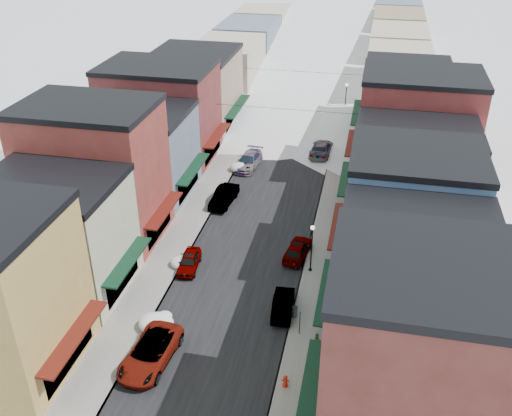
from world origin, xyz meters
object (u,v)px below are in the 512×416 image
at_px(car_dark_hatch, 224,196).
at_px(streetlamp_near, 312,243).
at_px(car_green_sedan, 283,304).
at_px(trash_can, 294,312).
at_px(fire_hydrant, 285,381).
at_px(car_white_suv, 150,353).
at_px(car_silver_sedan, 189,261).

xyz_separation_m(car_dark_hatch, streetlamp_near, (9.98, -9.81, 2.06)).
bearing_deg(car_green_sedan, car_dark_hatch, -64.92).
xyz_separation_m(car_dark_hatch, trash_can, (9.54, -15.83, -0.23)).
distance_m(fire_hydrant, trash_can, 6.83).
distance_m(car_green_sedan, streetlamp_near, 6.06).
bearing_deg(car_dark_hatch, car_green_sedan, -55.21).
bearing_deg(car_dark_hatch, fire_hydrant, -60.74).
bearing_deg(streetlamp_near, trash_can, -94.18).
bearing_deg(streetlamp_near, car_white_suv, -126.34).
distance_m(car_white_suv, car_silver_sedan, 10.91).
bearing_deg(fire_hydrant, car_green_sedan, 100.74).
bearing_deg(car_silver_sedan, car_green_sedan, -29.48).
bearing_deg(trash_can, car_dark_hatch, 121.07).
bearing_deg(car_white_suv, car_silver_sedan, 99.30).
relative_size(car_silver_sedan, streetlamp_near, 0.90).
bearing_deg(fire_hydrant, car_silver_sedan, 131.62).
height_order(car_dark_hatch, fire_hydrant, car_dark_hatch).
relative_size(car_dark_hatch, fire_hydrant, 5.64).
bearing_deg(car_silver_sedan, car_white_suv, -90.91).
xyz_separation_m(car_white_suv, streetlamp_near, (9.18, 12.48, 2.05)).
distance_m(car_green_sedan, trash_can, 1.09).
xyz_separation_m(car_green_sedan, streetlamp_near, (1.38, 5.49, 2.17)).
distance_m(car_silver_sedan, streetlamp_near, 10.34).
xyz_separation_m(car_white_suv, car_green_sedan, (7.80, 6.99, -0.12)).
height_order(car_white_suv, fire_hydrant, car_white_suv).
height_order(trash_can, streetlamp_near, streetlamp_near).
height_order(fire_hydrant, streetlamp_near, streetlamp_near).
bearing_deg(car_dark_hatch, streetlamp_near, -39.06).
bearing_deg(trash_can, fire_hydrant, -86.18).
height_order(car_green_sedan, trash_can, car_green_sedan).
height_order(car_dark_hatch, car_green_sedan, car_dark_hatch).
relative_size(car_silver_sedan, car_dark_hatch, 0.80).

